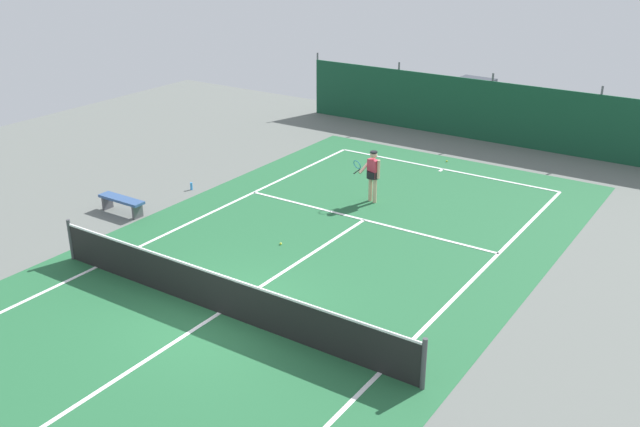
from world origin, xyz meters
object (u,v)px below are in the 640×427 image
at_px(tennis_net, 219,293).
at_px(courtside_bench, 122,202).
at_px(tennis_player, 373,173).
at_px(tennis_ball_near_player, 281,244).
at_px(water_bottle, 191,186).
at_px(tennis_ball_midcourt, 447,161).
at_px(parked_car, 471,99).

distance_m(tennis_net, courtside_bench, 6.93).
xyz_separation_m(tennis_net, courtside_bench, (-6.31, 2.85, -0.14)).
bearing_deg(courtside_bench, tennis_player, 40.72).
height_order(tennis_ball_near_player, water_bottle, water_bottle).
bearing_deg(tennis_player, tennis_ball_midcourt, -77.21).
height_order(tennis_net, tennis_ball_near_player, tennis_net).
distance_m(tennis_player, parked_car, 11.26).
height_order(parked_car, water_bottle, parked_car).
relative_size(tennis_ball_midcourt, water_bottle, 0.28).
distance_m(tennis_net, parked_car, 19.08).
bearing_deg(water_bottle, tennis_ball_midcourt, 51.62).
relative_size(tennis_net, tennis_ball_midcourt, 153.33).
xyz_separation_m(tennis_ball_near_player, parked_car, (-0.96, 15.31, 0.81)).
bearing_deg(tennis_ball_near_player, water_bottle, 159.98).
xyz_separation_m(parked_car, courtside_bench, (-4.33, -16.13, -0.46)).
relative_size(tennis_ball_near_player, courtside_bench, 0.04).
bearing_deg(tennis_net, parked_car, 95.97).
relative_size(tennis_player, courtside_bench, 1.03).
xyz_separation_m(tennis_ball_midcourt, courtside_bench, (-6.08, -9.88, 0.34)).
height_order(tennis_player, tennis_ball_midcourt, tennis_player).
bearing_deg(courtside_bench, tennis_net, -24.31).
bearing_deg(tennis_player, tennis_net, 110.46).
distance_m(parked_car, courtside_bench, 16.70).
xyz_separation_m(tennis_player, parked_car, (-1.44, 11.17, -0.12)).
xyz_separation_m(courtside_bench, water_bottle, (0.33, 2.63, -0.25)).
xyz_separation_m(tennis_player, courtside_bench, (-5.76, -4.96, -0.59)).
distance_m(tennis_player, tennis_ball_midcourt, 5.02).
height_order(tennis_ball_near_player, tennis_ball_midcourt, same).
bearing_deg(tennis_net, tennis_ball_midcourt, 91.05).
relative_size(tennis_ball_midcourt, parked_car, 0.02).
bearing_deg(tennis_ball_near_player, tennis_ball_midcourt, 85.01).
bearing_deg(water_bottle, parked_car, 73.52).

